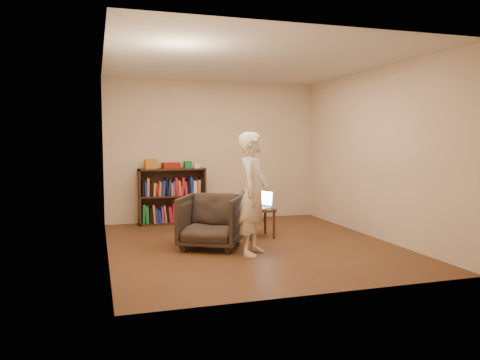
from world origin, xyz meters
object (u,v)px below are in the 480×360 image
object	(u,v)px
bookshelf	(172,199)
armchair	(211,221)
side_table	(258,213)
laptop	(261,204)
person	(253,194)
stool	(254,196)

from	to	relation	value
bookshelf	armchair	world-z (taller)	bookshelf
bookshelf	side_table	distance (m)	1.95
laptop	armchair	bearing A→B (deg)	-86.38
side_table	person	distance (m)	1.18
stool	armchair	distance (m)	2.22
bookshelf	stool	size ratio (longest dim) A/B	2.03
bookshelf	armchair	bearing A→B (deg)	-84.20
bookshelf	laptop	world-z (taller)	bookshelf
bookshelf	stool	distance (m)	1.51
bookshelf	armchair	size ratio (longest dim) A/B	1.45
bookshelf	stool	bearing A→B (deg)	-10.78
armchair	side_table	distance (m)	1.00
laptop	bookshelf	bearing A→B (deg)	-169.55
side_table	bookshelf	bearing A→B (deg)	123.89
person	side_table	bearing A→B (deg)	11.61
armchair	laptop	world-z (taller)	armchair
stool	side_table	bearing A→B (deg)	-106.59
person	armchair	bearing A→B (deg)	74.82
bookshelf	person	size ratio (longest dim) A/B	0.74
bookshelf	side_table	size ratio (longest dim) A/B	2.62
armchair	side_table	xyz separation A→B (m)	(0.87, 0.49, 0.01)
bookshelf	armchair	xyz separation A→B (m)	(0.21, -2.11, -0.06)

